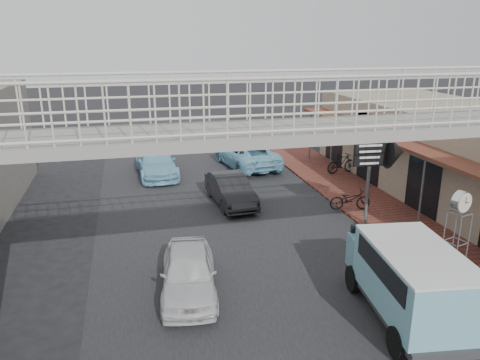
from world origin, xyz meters
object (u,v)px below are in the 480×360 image
angkot_curb (246,154)px  motorcycle_far (341,163)px  white_hatchback (189,272)px  angkot_van (411,274)px  motorcycle_near (350,199)px  dark_sedan (230,190)px  angkot_far (156,162)px  arrow_sign (392,153)px  street_clock (461,206)px

angkot_curb → motorcycle_far: size_ratio=2.98×
white_hatchback → angkot_van: angkot_van is taller
motorcycle_near → dark_sedan: bearing=75.7°
angkot_far → motorcycle_near: size_ratio=2.78×
dark_sedan → motorcycle_near: 5.13m
angkot_far → angkot_van: 15.99m
angkot_curb → dark_sedan: bearing=61.6°
arrow_sign → angkot_van: bearing=-111.5°
motorcycle_far → street_clock: size_ratio=0.65×
dark_sedan → motorcycle_far: dark_sedan is taller
angkot_curb → white_hatchback: bearing=61.2°
angkot_curb → motorcycle_far: (4.51, -2.75, -0.10)m
white_hatchback → street_clock: 8.13m
angkot_curb → angkot_far: size_ratio=1.11×
white_hatchback → angkot_far: bearing=97.5°
angkot_far → street_clock: size_ratio=1.75×
white_hatchback → motorcycle_near: 8.92m
white_hatchback → angkot_curb: bearing=75.8°
motorcycle_near → arrow_sign: size_ratio=0.49×
dark_sedan → angkot_van: size_ratio=0.89×
white_hatchback → motorcycle_far: bearing=53.8°
angkot_curb → arrow_sign: 10.32m
street_clock → white_hatchback: bearing=156.2°
street_clock → angkot_far: bearing=104.5°
motorcycle_far → street_clock: street_clock is taller
angkot_van → motorcycle_far: (4.24, 12.78, -0.70)m
motorcycle_near → motorcycle_far: size_ratio=0.96×
arrow_sign → dark_sedan: bearing=149.6°
dark_sedan → motorcycle_near: (4.66, -2.14, -0.11)m
angkot_curb → motorcycle_far: 5.29m
angkot_curb → angkot_van: 15.54m
angkot_far → arrow_sign: size_ratio=1.37×
white_hatchback → arrow_sign: arrow_sign is taller
motorcycle_near → arrow_sign: bearing=-145.2°
white_hatchback → angkot_far: size_ratio=0.81×
dark_sedan → angkot_curb: angkot_curb is taller
motorcycle_near → angkot_far: bearing=55.6°
dark_sedan → motorcycle_far: (6.73, 3.04, -0.02)m
white_hatchback → angkot_far: (-0.05, 12.36, 0.04)m
motorcycle_far → white_hatchback: bearing=126.4°
white_hatchback → arrow_sign: 9.11m
angkot_van → motorcycle_near: bearing=81.4°
street_clock → arrow_sign: 4.37m
angkot_van → motorcycle_far: 13.48m
white_hatchback → street_clock: street_clock is taller
angkot_far → arrow_sign: bearing=-50.8°
white_hatchback → angkot_curb: angkot_curb is taller
dark_sedan → motorcycle_far: size_ratio=2.24×
motorcycle_far → street_clock: (-1.66, -11.15, 1.72)m
angkot_van → arrow_sign: size_ratio=1.30×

